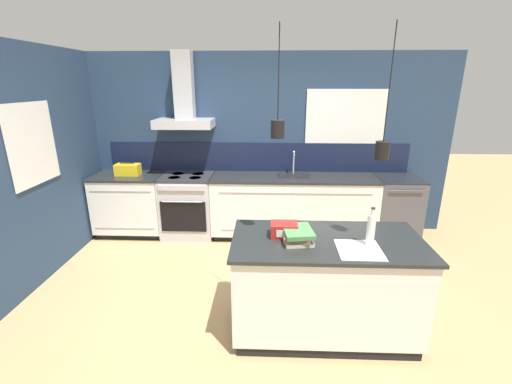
# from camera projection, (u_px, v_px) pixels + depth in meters

# --- Properties ---
(ground_plane) EXTENTS (16.00, 16.00, 0.00)m
(ground_plane) POSITION_uv_depth(u_px,v_px,m) (251.00, 304.00, 3.54)
(ground_plane) COLOR tan
(ground_plane) RESTS_ON ground
(wall_back) EXTENTS (5.60, 2.49, 2.60)m
(wall_back) POSITION_uv_depth(u_px,v_px,m) (254.00, 142.00, 5.03)
(wall_back) COLOR navy
(wall_back) RESTS_ON ground_plane
(wall_left) EXTENTS (0.08, 3.80, 2.60)m
(wall_left) POSITION_uv_depth(u_px,v_px,m) (41.00, 163.00, 3.90)
(wall_left) COLOR navy
(wall_left) RESTS_ON ground_plane
(counter_run_left) EXTENTS (0.99, 0.64, 0.91)m
(counter_run_left) POSITION_uv_depth(u_px,v_px,m) (131.00, 204.00, 5.08)
(counter_run_left) COLOR black
(counter_run_left) RESTS_ON ground_plane
(counter_run_sink) EXTENTS (2.36, 0.64, 1.25)m
(counter_run_sink) POSITION_uv_depth(u_px,v_px,m) (293.00, 206.00, 4.99)
(counter_run_sink) COLOR black
(counter_run_sink) RESTS_ON ground_plane
(oven_range) EXTENTS (0.74, 0.66, 0.91)m
(oven_range) POSITION_uv_depth(u_px,v_px,m) (188.00, 205.00, 5.04)
(oven_range) COLOR #B5B5BA
(oven_range) RESTS_ON ground_plane
(dishwasher) EXTENTS (0.60, 0.65, 0.91)m
(dishwasher) POSITION_uv_depth(u_px,v_px,m) (395.00, 208.00, 4.94)
(dishwasher) COLOR #4C4C51
(dishwasher) RESTS_ON ground_plane
(kitchen_island) EXTENTS (1.64, 0.83, 0.91)m
(kitchen_island) POSITION_uv_depth(u_px,v_px,m) (325.00, 285.00, 3.05)
(kitchen_island) COLOR black
(kitchen_island) RESTS_ON ground_plane
(bottle_on_island) EXTENTS (0.07, 0.07, 0.33)m
(bottle_on_island) POSITION_uv_depth(u_px,v_px,m) (371.00, 230.00, 2.76)
(bottle_on_island) COLOR silver
(bottle_on_island) RESTS_ON kitchen_island
(book_stack) EXTENTS (0.27, 0.33, 0.11)m
(book_stack) POSITION_uv_depth(u_px,v_px,m) (298.00, 235.00, 2.87)
(book_stack) COLOR beige
(book_stack) RESTS_ON kitchen_island
(red_supply_box) EXTENTS (0.23, 0.17, 0.12)m
(red_supply_box) POSITION_uv_depth(u_px,v_px,m) (284.00, 230.00, 2.95)
(red_supply_box) COLOR red
(red_supply_box) RESTS_ON kitchen_island
(paper_pile) EXTENTS (0.35, 0.36, 0.01)m
(paper_pile) POSITION_uv_depth(u_px,v_px,m) (359.00, 250.00, 2.72)
(paper_pile) COLOR silver
(paper_pile) RESTS_ON kitchen_island
(yellow_toolbox) EXTENTS (0.34, 0.18, 0.19)m
(yellow_toolbox) POSITION_uv_depth(u_px,v_px,m) (128.00, 170.00, 4.92)
(yellow_toolbox) COLOR gold
(yellow_toolbox) RESTS_ON counter_run_left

